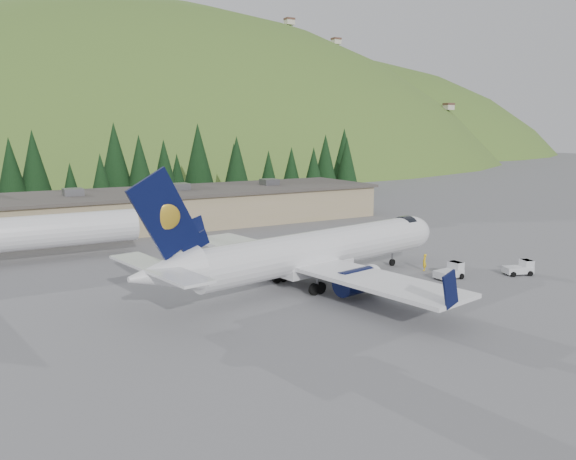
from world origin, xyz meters
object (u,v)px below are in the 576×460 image
at_px(baggage_tug_a, 451,271).
at_px(ramp_worker, 424,262).
at_px(airliner, 313,252).
at_px(baggage_tug_b, 520,268).
at_px(terminal_building, 147,209).

height_order(baggage_tug_a, ramp_worker, ramp_worker).
relative_size(airliner, baggage_tug_b, 11.38).
distance_m(baggage_tug_a, baggage_tug_b, 7.30).
relative_size(airliner, baggage_tug_a, 11.53).
height_order(baggage_tug_a, terminal_building, terminal_building).
bearing_deg(baggage_tug_a, baggage_tug_b, -23.09).
relative_size(baggage_tug_a, terminal_building, 0.04).
bearing_deg(ramp_worker, terminal_building, -108.71).
bearing_deg(baggage_tug_a, terminal_building, 106.79).
relative_size(airliner, terminal_building, 0.48).
relative_size(baggage_tug_a, baggage_tug_b, 0.99).
bearing_deg(baggage_tug_a, airliner, 155.28).
height_order(airliner, ramp_worker, airliner).
relative_size(baggage_tug_b, terminal_building, 0.04).
xyz_separation_m(baggage_tug_b, terminal_building, (-23.41, 45.17, 1.98)).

